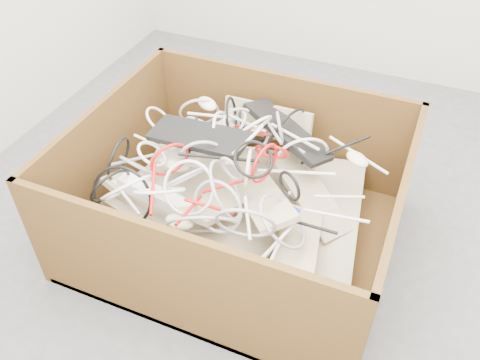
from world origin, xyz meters
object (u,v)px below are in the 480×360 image
at_px(cardboard_box, 234,213).
at_px(vga_plug, 292,212).
at_px(power_strip_left, 198,145).
at_px(power_strip_right, 158,197).

distance_m(cardboard_box, vga_plug, 0.36).
height_order(power_strip_left, power_strip_right, power_strip_left).
height_order(power_strip_left, vga_plug, power_strip_left).
xyz_separation_m(cardboard_box, power_strip_right, (-0.21, -0.21, 0.19)).
relative_size(power_strip_right, vga_plug, 6.87).
distance_m(cardboard_box, power_strip_right, 0.35).
bearing_deg(cardboard_box, power_strip_right, -134.97).
xyz_separation_m(power_strip_left, power_strip_right, (-0.01, -0.30, -0.02)).
xyz_separation_m(power_strip_left, vga_plug, (0.46, -0.21, -0.00)).
bearing_deg(power_strip_right, cardboard_box, 46.37).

